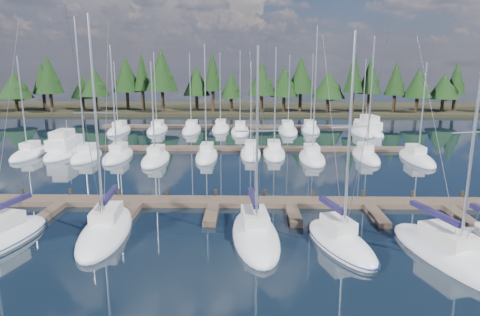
{
  "coord_description": "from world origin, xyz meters",
  "views": [
    {
      "loc": [
        2.73,
        -14.45,
        10.94
      ],
      "look_at": [
        1.94,
        22.0,
        2.89
      ],
      "focal_mm": 32.0,
      "sensor_mm": 36.0,
      "label": 1
    }
  ],
  "objects_px": {
    "front_sailboat_2": "(106,230)",
    "front_sailboat_4": "(340,242)",
    "front_sailboat_3": "(255,234)",
    "main_dock": "(214,204)",
    "motor_yacht_left": "(65,150)",
    "front_sailboat_5": "(452,256)",
    "motor_yacht_right": "(368,130)"
  },
  "relations": [
    {
      "from": "main_dock",
      "to": "front_sailboat_5",
      "type": "bearing_deg",
      "value": -32.36
    },
    {
      "from": "front_sailboat_2",
      "to": "front_sailboat_3",
      "type": "bearing_deg",
      "value": -2.76
    },
    {
      "from": "motor_yacht_left",
      "to": "front_sailboat_4",
      "type": "bearing_deg",
      "value": -43.37
    },
    {
      "from": "front_sailboat_5",
      "to": "main_dock",
      "type": "bearing_deg",
      "value": 147.64
    },
    {
      "from": "main_dock",
      "to": "motor_yacht_left",
      "type": "distance_m",
      "value": 28.09
    },
    {
      "from": "front_sailboat_5",
      "to": "front_sailboat_2",
      "type": "bearing_deg",
      "value": 170.93
    },
    {
      "from": "main_dock",
      "to": "motor_yacht_left",
      "type": "xyz_separation_m",
      "value": [
        -20.1,
        19.62,
        0.34
      ]
    },
    {
      "from": "motor_yacht_left",
      "to": "motor_yacht_right",
      "type": "bearing_deg",
      "value": 22.16
    },
    {
      "from": "motor_yacht_left",
      "to": "front_sailboat_2",
      "type": "bearing_deg",
      "value": -62.0
    },
    {
      "from": "front_sailboat_3",
      "to": "motor_yacht_right",
      "type": "height_order",
      "value": "front_sailboat_3"
    },
    {
      "from": "front_sailboat_2",
      "to": "front_sailboat_4",
      "type": "height_order",
      "value": "front_sailboat_2"
    },
    {
      "from": "front_sailboat_2",
      "to": "front_sailboat_5",
      "type": "distance_m",
      "value": 21.17
    },
    {
      "from": "front_sailboat_4",
      "to": "motor_yacht_left",
      "type": "relative_size",
      "value": 1.35
    },
    {
      "from": "front_sailboat_2",
      "to": "motor_yacht_left",
      "type": "relative_size",
      "value": 1.46
    },
    {
      "from": "front_sailboat_3",
      "to": "motor_yacht_left",
      "type": "xyz_separation_m",
      "value": [
        -23.26,
        25.8,
        0.26
      ]
    },
    {
      "from": "motor_yacht_left",
      "to": "main_dock",
      "type": "bearing_deg",
      "value": -44.31
    },
    {
      "from": "main_dock",
      "to": "front_sailboat_2",
      "type": "height_order",
      "value": "front_sailboat_2"
    },
    {
      "from": "front_sailboat_4",
      "to": "motor_yacht_left",
      "type": "height_order",
      "value": "front_sailboat_4"
    },
    {
      "from": "front_sailboat_3",
      "to": "motor_yacht_right",
      "type": "relative_size",
      "value": 1.26
    },
    {
      "from": "front_sailboat_2",
      "to": "front_sailboat_5",
      "type": "xyz_separation_m",
      "value": [
        20.91,
        -3.34,
        -0.01
      ]
    },
    {
      "from": "main_dock",
      "to": "front_sailboat_5",
      "type": "distance_m",
      "value": 16.91
    },
    {
      "from": "front_sailboat_5",
      "to": "motor_yacht_right",
      "type": "xyz_separation_m",
      "value": [
        7.53,
        45.74,
        0.25
      ]
    },
    {
      "from": "front_sailboat_5",
      "to": "motor_yacht_left",
      "type": "bearing_deg",
      "value": 140.18
    },
    {
      "from": "front_sailboat_3",
      "to": "front_sailboat_4",
      "type": "distance_m",
      "value": 5.28
    },
    {
      "from": "front_sailboat_2",
      "to": "motor_yacht_right",
      "type": "height_order",
      "value": "front_sailboat_2"
    },
    {
      "from": "main_dock",
      "to": "motor_yacht_right",
      "type": "distance_m",
      "value": 42.68
    },
    {
      "from": "main_dock",
      "to": "front_sailboat_2",
      "type": "bearing_deg",
      "value": -139.23
    },
    {
      "from": "front_sailboat_3",
      "to": "front_sailboat_5",
      "type": "relative_size",
      "value": 0.94
    },
    {
      "from": "front_sailboat_4",
      "to": "front_sailboat_5",
      "type": "height_order",
      "value": "front_sailboat_5"
    },
    {
      "from": "front_sailboat_4",
      "to": "main_dock",
      "type": "bearing_deg",
      "value": 139.01
    },
    {
      "from": "front_sailboat_2",
      "to": "motor_yacht_right",
      "type": "distance_m",
      "value": 51.05
    },
    {
      "from": "main_dock",
      "to": "front_sailboat_2",
      "type": "relative_size",
      "value": 3.01
    }
  ]
}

